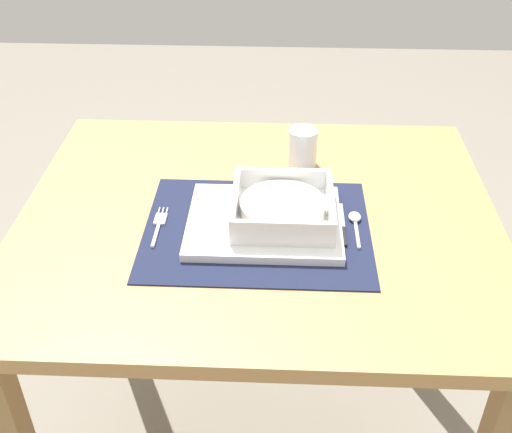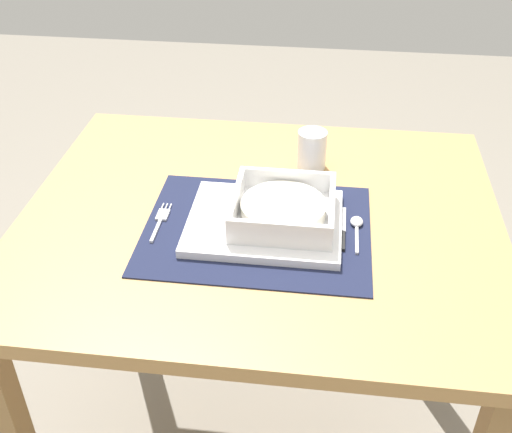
% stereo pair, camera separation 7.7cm
% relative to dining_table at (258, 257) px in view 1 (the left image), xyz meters
% --- Properties ---
extents(dining_table, '(0.93, 0.78, 0.75)m').
position_rel_dining_table_xyz_m(dining_table, '(0.00, 0.00, 0.00)').
color(dining_table, '#B2844C').
rests_on(dining_table, ground).
extents(placemat, '(0.42, 0.34, 0.00)m').
position_rel_dining_table_xyz_m(placemat, '(-0.00, -0.05, 0.11)').
color(placemat, '#191E38').
rests_on(placemat, dining_table).
extents(serving_plate, '(0.29, 0.23, 0.02)m').
position_rel_dining_table_xyz_m(serving_plate, '(0.01, -0.04, 0.12)').
color(serving_plate, white).
rests_on(serving_plate, placemat).
extents(porridge_bowl, '(0.19, 0.19, 0.05)m').
position_rel_dining_table_xyz_m(porridge_bowl, '(0.05, -0.04, 0.15)').
color(porridge_bowl, white).
rests_on(porridge_bowl, serving_plate).
extents(fork, '(0.02, 0.13, 0.00)m').
position_rel_dining_table_xyz_m(fork, '(-0.19, -0.05, 0.11)').
color(fork, silver).
rests_on(fork, placemat).
extents(spoon, '(0.02, 0.11, 0.01)m').
position_rel_dining_table_xyz_m(spoon, '(0.19, -0.03, 0.12)').
color(spoon, silver).
rests_on(spoon, placemat).
extents(butter_knife, '(0.01, 0.14, 0.01)m').
position_rel_dining_table_xyz_m(butter_knife, '(0.16, -0.05, 0.11)').
color(butter_knife, black).
rests_on(butter_knife, placemat).
extents(drinking_glass, '(0.06, 0.06, 0.08)m').
position_rel_dining_table_xyz_m(drinking_glass, '(0.09, 0.19, 0.15)').
color(drinking_glass, white).
rests_on(drinking_glass, dining_table).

